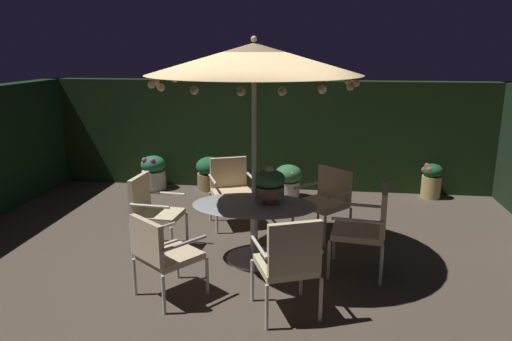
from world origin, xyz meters
The scene contains 15 objects.
ground_plane centered at (0.00, 0.00, -0.01)m, with size 8.50×6.64×0.02m, color #4D4135.
hedge_backdrop_rear centered at (0.00, 3.17, 0.99)m, with size 8.50×0.30×1.97m, color black.
patio_dining_table centered at (0.15, -0.07, 0.53)m, with size 1.51×0.99×0.72m.
patio_umbrella centered at (0.15, -0.07, 2.42)m, with size 2.44×2.44×2.67m.
centerpiece_planter centered at (0.33, 0.01, 0.97)m, with size 0.38×0.38×0.45m.
patio_chair_north centered at (1.48, -0.25, 0.60)m, with size 0.68×0.65×1.03m.
patio_chair_northeast centered at (1.03, 0.92, 0.54)m, with size 0.83×0.82×0.92m.
patio_chair_east centered at (-0.36, 1.15, 0.57)m, with size 0.77×0.75×0.97m.
patio_chair_southeast centered at (-1.17, 0.04, 0.58)m, with size 0.60×0.60×0.99m.
patio_chair_south centered at (-0.66, -1.12, 0.53)m, with size 0.79×0.79×0.91m.
patio_chair_southwest centered at (0.65, -1.31, 0.60)m, with size 0.73×0.74×1.03m.
potted_plant_back_center centered at (-2.11, 2.75, 0.32)m, with size 0.45×0.45×0.61m.
potted_plant_right_far centered at (2.86, 2.82, 0.32)m, with size 0.36×0.35×0.60m.
potted_plant_left_far centered at (-1.07, 2.83, 0.31)m, with size 0.48×0.48×0.61m.
potted_plant_left_near centered at (0.40, 2.51, 0.32)m, with size 0.47×0.47×0.58m.
Camera 1 is at (0.88, -5.48, 2.55)m, focal length 33.60 mm.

